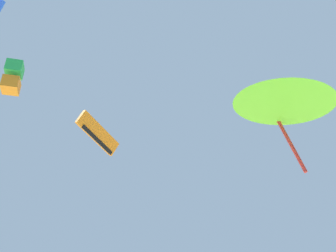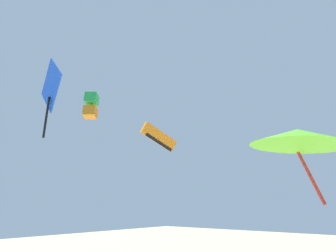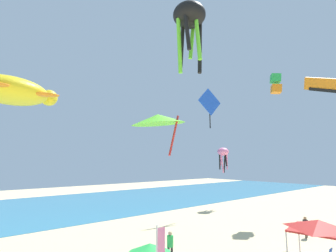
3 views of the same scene
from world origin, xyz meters
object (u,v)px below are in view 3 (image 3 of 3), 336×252
Objects in this scene: kite_delta_lime at (158,119)px; kite_turtle_yellow at (13,92)px; beach_umbrella at (150,247)px; kite_octopus_black at (189,19)px; kite_diamond_blue at (210,103)px; kite_box_green at (276,84)px; canopy_tent at (319,226)px; person_far_stroller at (170,243)px; kite_octopus_pink at (223,153)px; person_by_tent at (306,225)px; kite_parafoil_orange at (326,85)px.

kite_turtle_yellow is at bearing 40.84° from kite_delta_lime.
kite_octopus_black reaches higher than beach_umbrella.
beach_umbrella is 0.40× the size of kite_diamond_blue.
canopy_tent is at bearing 172.95° from kite_box_green.
kite_octopus_black is at bearing 50.99° from person_far_stroller.
kite_octopus_pink is at bearing 28.16° from beach_umbrella.
kite_diamond_blue reaches higher than kite_octopus_pink.
kite_box_green reaches higher than person_far_stroller.
kite_octopus_pink reaches higher than beach_umbrella.
kite_delta_lime is at bearing -41.43° from person_by_tent.
kite_diamond_blue is (1.95, 11.60, 12.87)m from person_by_tent.
beach_umbrella is 17.17m from kite_turtle_yellow.
kite_box_green reaches higher than beach_umbrella.
kite_box_green is (0.80, -7.92, 8.49)m from kite_octopus_pink.
kite_octopus_pink is 26.39m from kite_octopus_black.
canopy_tent is 13.12m from kite_octopus_black.
kite_delta_lime is at bearing -115.48° from person_far_stroller.
kite_octopus_pink is at bearing -178.67° from kite_octopus_black.
kite_box_green is (21.74, 3.29, 14.18)m from beach_umbrella.
kite_octopus_pink reaches higher than person_far_stroller.
person_far_stroller is at bearing 145.78° from kite_box_green.
kite_delta_lime is at bearing 138.51° from kite_box_green.
kite_octopus_black reaches higher than kite_turtle_yellow.
canopy_tent is 20.70m from kite_diamond_blue.
kite_turtle_yellow is at bearing -113.58° from kite_parafoil_orange.
kite_turtle_yellow is (-23.65, 15.96, -1.51)m from kite_parafoil_orange.
kite_delta_lime reaches higher than kite_octopus_pink.
beach_umbrella is at bearing 32.30° from kite_diamond_blue.
kite_turtle_yellow reaches higher than kite_octopus_pink.
kite_octopus_black is (-16.88, -13.18, -1.08)m from kite_diamond_blue.
kite_turtle_yellow reaches higher than person_far_stroller.
person_by_tent is 0.31× the size of kite_diamond_blue.
canopy_tent reaches higher than person_far_stroller.
kite_box_green is 0.73× the size of kite_octopus_black.
kite_parafoil_orange is at bearing 11.34° from canopy_tent.
kite_octopus_pink is 1.05× the size of kite_octopus_black.
person_by_tent is at bearing -123.75° from kite_delta_lime.
kite_turtle_yellow is (-8.01, 10.99, 11.03)m from person_far_stroller.
kite_parafoil_orange is at bearing -120.90° from kite_delta_lime.
kite_octopus_black is at bearing 147.15° from kite_delta_lime.
kite_box_green reaches higher than kite_diamond_blue.
beach_umbrella is (-7.77, 5.32, -0.85)m from canopy_tent.
kite_box_green is at bearing 31.63° from canopy_tent.
kite_octopus_pink reaches higher than canopy_tent.
kite_delta_lime is (-14.86, 7.32, -4.05)m from kite_parafoil_orange.
person_by_tent is at bearing 177.00° from kite_box_green.
beach_umbrella is at bearing 145.59° from canopy_tent.
person_far_stroller is 21.31m from kite_octopus_pink.
person_far_stroller is 0.23× the size of kite_turtle_yellow.
kite_box_green reaches higher than kite_octopus_pink.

